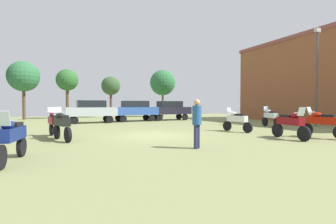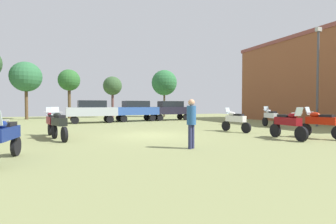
{
  "view_description": "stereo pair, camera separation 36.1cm",
  "coord_description": "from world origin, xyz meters",
  "px_view_note": "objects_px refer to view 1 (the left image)",
  "views": [
    {
      "loc": [
        -4.46,
        -12.11,
        1.63
      ],
      "look_at": [
        3.83,
        6.88,
        1.03
      ],
      "focal_mm": 26.24,
      "sensor_mm": 36.0,
      "label": 1
    },
    {
      "loc": [
        -4.12,
        -12.26,
        1.63
      ],
      "look_at": [
        3.83,
        6.88,
        1.03
      ],
      "focal_mm": 26.24,
      "sensor_mm": 36.0,
      "label": 2
    }
  ],
  "objects_px": {
    "lamp_post": "(317,72)",
    "motorcycle_5": "(290,123)",
    "motorcycle_3": "(62,124)",
    "brick_building": "(335,78)",
    "tree_5": "(163,83)",
    "person_1": "(197,120)",
    "motorcycle_4": "(11,137)",
    "tree_1": "(67,81)",
    "motorcycle_6": "(54,122)",
    "car_4": "(135,109)",
    "motorcycle_8": "(271,117)",
    "car_1": "(91,110)",
    "car_2": "(170,109)",
    "motorcycle_7": "(322,123)",
    "tree_2": "(111,86)",
    "motorcycle_2": "(237,120)",
    "tree_3": "(24,77)"
  },
  "relations": [
    {
      "from": "lamp_post",
      "to": "motorcycle_5",
      "type": "bearing_deg",
      "value": -151.43
    },
    {
      "from": "motorcycle_3",
      "to": "lamp_post",
      "type": "relative_size",
      "value": 0.29
    },
    {
      "from": "brick_building",
      "to": "motorcycle_5",
      "type": "distance_m",
      "value": 14.27
    },
    {
      "from": "tree_5",
      "to": "lamp_post",
      "type": "xyz_separation_m",
      "value": [
        4.98,
        -18.29,
        -0.53
      ]
    },
    {
      "from": "person_1",
      "to": "lamp_post",
      "type": "distance_m",
      "value": 14.17
    },
    {
      "from": "person_1",
      "to": "motorcycle_3",
      "type": "bearing_deg",
      "value": -72.32
    },
    {
      "from": "motorcycle_4",
      "to": "lamp_post",
      "type": "relative_size",
      "value": 0.31
    },
    {
      "from": "brick_building",
      "to": "tree_1",
      "type": "height_order",
      "value": "brick_building"
    },
    {
      "from": "motorcycle_6",
      "to": "tree_1",
      "type": "height_order",
      "value": "tree_1"
    },
    {
      "from": "motorcycle_5",
      "to": "tree_5",
      "type": "xyz_separation_m",
      "value": [
        2.75,
        22.51,
        3.85
      ]
    },
    {
      "from": "motorcycle_3",
      "to": "car_4",
      "type": "height_order",
      "value": "car_4"
    },
    {
      "from": "tree_1",
      "to": "motorcycle_3",
      "type": "bearing_deg",
      "value": -92.03
    },
    {
      "from": "brick_building",
      "to": "motorcycle_3",
      "type": "xyz_separation_m",
      "value": [
        -22.44,
        -2.13,
        -3.26
      ]
    },
    {
      "from": "tree_5",
      "to": "lamp_post",
      "type": "bearing_deg",
      "value": -74.77
    },
    {
      "from": "car_4",
      "to": "tree_1",
      "type": "relative_size",
      "value": 0.77
    },
    {
      "from": "motorcycle_8",
      "to": "motorcycle_6",
      "type": "bearing_deg",
      "value": -165.39
    },
    {
      "from": "car_1",
      "to": "tree_5",
      "type": "height_order",
      "value": "tree_5"
    },
    {
      "from": "tree_1",
      "to": "car_2",
      "type": "bearing_deg",
      "value": -37.24
    },
    {
      "from": "tree_5",
      "to": "lamp_post",
      "type": "height_order",
      "value": "lamp_post"
    },
    {
      "from": "car_4",
      "to": "person_1",
      "type": "relative_size",
      "value": 2.45
    },
    {
      "from": "motorcycle_5",
      "to": "motorcycle_7",
      "type": "distance_m",
      "value": 1.76
    },
    {
      "from": "motorcycle_7",
      "to": "person_1",
      "type": "relative_size",
      "value": 1.23
    },
    {
      "from": "car_1",
      "to": "tree_2",
      "type": "distance_m",
      "value": 10.1
    },
    {
      "from": "motorcycle_2",
      "to": "car_2",
      "type": "bearing_deg",
      "value": 72.95
    },
    {
      "from": "tree_3",
      "to": "car_4",
      "type": "bearing_deg",
      "value": -36.05
    },
    {
      "from": "motorcycle_5",
      "to": "car_4",
      "type": "xyz_separation_m",
      "value": [
        -3.21,
        15.09,
        0.43
      ]
    },
    {
      "from": "motorcycle_5",
      "to": "brick_building",
      "type": "bearing_deg",
      "value": -149.91
    },
    {
      "from": "lamp_post",
      "to": "car_1",
      "type": "bearing_deg",
      "value": 146.14
    },
    {
      "from": "motorcycle_6",
      "to": "tree_2",
      "type": "bearing_deg",
      "value": 60.06
    },
    {
      "from": "tree_1",
      "to": "tree_3",
      "type": "relative_size",
      "value": 0.91
    },
    {
      "from": "car_4",
      "to": "person_1",
      "type": "xyz_separation_m",
      "value": [
        -2.1,
        -15.52,
        -0.1
      ]
    },
    {
      "from": "motorcycle_6",
      "to": "car_4",
      "type": "bearing_deg",
      "value": 43.41
    },
    {
      "from": "tree_2",
      "to": "person_1",
      "type": "bearing_deg",
      "value": -93.09
    },
    {
      "from": "motorcycle_2",
      "to": "car_2",
      "type": "relative_size",
      "value": 0.48
    },
    {
      "from": "motorcycle_2",
      "to": "tree_5",
      "type": "relative_size",
      "value": 0.33
    },
    {
      "from": "motorcycle_5",
      "to": "tree_5",
      "type": "bearing_deg",
      "value": -92.03
    },
    {
      "from": "car_1",
      "to": "person_1",
      "type": "xyz_separation_m",
      "value": [
        2.11,
        -14.82,
        -0.1
      ]
    },
    {
      "from": "motorcycle_7",
      "to": "tree_2",
      "type": "distance_m",
      "value": 24.72
    },
    {
      "from": "motorcycle_4",
      "to": "tree_2",
      "type": "xyz_separation_m",
      "value": [
        7.13,
        23.74,
        3.28
      ]
    },
    {
      "from": "tree_3",
      "to": "lamp_post",
      "type": "relative_size",
      "value": 0.87
    },
    {
      "from": "person_1",
      "to": "lamp_post",
      "type": "relative_size",
      "value": 0.25
    },
    {
      "from": "motorcycle_2",
      "to": "motorcycle_3",
      "type": "relative_size",
      "value": 0.97
    },
    {
      "from": "brick_building",
      "to": "tree_2",
      "type": "bearing_deg",
      "value": 133.4
    },
    {
      "from": "motorcycle_4",
      "to": "car_4",
      "type": "bearing_deg",
      "value": -108.31
    },
    {
      "from": "car_2",
      "to": "car_4",
      "type": "distance_m",
      "value": 3.85
    },
    {
      "from": "tree_3",
      "to": "tree_5",
      "type": "distance_m",
      "value": 16.35
    },
    {
      "from": "motorcycle_6",
      "to": "car_4",
      "type": "height_order",
      "value": "car_4"
    },
    {
      "from": "motorcycle_3",
      "to": "tree_3",
      "type": "bearing_deg",
      "value": 84.06
    },
    {
      "from": "motorcycle_4",
      "to": "motorcycle_5",
      "type": "height_order",
      "value": "motorcycle_5"
    },
    {
      "from": "motorcycle_2",
      "to": "car_4",
      "type": "distance_m",
      "value": 11.93
    }
  ]
}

